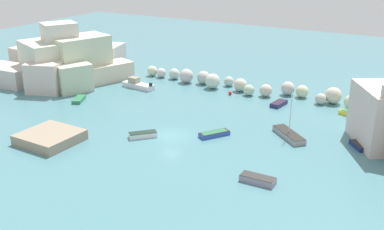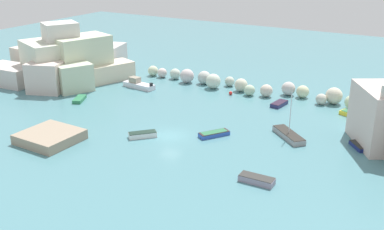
# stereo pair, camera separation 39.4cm
# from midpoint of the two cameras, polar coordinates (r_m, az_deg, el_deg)

# --- Properties ---
(cove_water) EXTENTS (160.00, 160.00, 0.00)m
(cove_water) POSITION_cam_midpoint_polar(r_m,az_deg,el_deg) (57.19, -2.51, -2.56)
(cove_water) COLOR teal
(cove_water) RESTS_ON ground
(cliff_headland_left) EXTENTS (20.93, 22.04, 10.07)m
(cliff_headland_left) POSITION_cam_midpoint_polar(r_m,az_deg,el_deg) (81.66, -15.15, 6.17)
(cliff_headland_left) COLOR beige
(cliff_headland_left) RESTS_ON ground
(rock_breakwater) EXTENTS (40.82, 5.09, 2.61)m
(rock_breakwater) POSITION_cam_midpoint_polar(r_m,az_deg,el_deg) (73.49, 8.59, 3.40)
(rock_breakwater) COLOR beige
(rock_breakwater) RESTS_ON ground
(stone_dock) EXTENTS (6.58, 6.31, 1.18)m
(stone_dock) POSITION_cam_midpoint_polar(r_m,az_deg,el_deg) (57.80, -16.85, -2.58)
(stone_dock) COLOR gray
(stone_dock) RESTS_ON ground
(channel_buoy) EXTENTS (0.57, 0.57, 0.57)m
(channel_buoy) POSITION_cam_midpoint_polar(r_m,az_deg,el_deg) (72.61, 4.91, 2.70)
(channel_buoy) COLOR red
(channel_buoy) RESTS_ON cove_water
(moored_boat_0) EXTENTS (5.17, 4.87, 5.86)m
(moored_boat_0) POSITION_cam_midpoint_polar(r_m,az_deg,el_deg) (57.68, 11.97, -2.40)
(moored_boat_0) COLOR gray
(moored_boat_0) RESTS_ON cove_water
(moored_boat_1) EXTENTS (3.53, 1.36, 0.69)m
(moored_boat_1) POSITION_cam_midpoint_polar(r_m,az_deg,el_deg) (46.73, 8.18, -7.85)
(moored_boat_1) COLOR #95889D
(moored_boat_1) RESTS_ON cove_water
(moored_boat_2) EXTENTS (5.78, 2.26, 1.68)m
(moored_boat_2) POSITION_cam_midpoint_polar(r_m,az_deg,el_deg) (76.35, -6.47, 3.75)
(moored_boat_2) COLOR white
(moored_boat_2) RESTS_ON cove_water
(moored_boat_3) EXTENTS (3.18, 3.27, 0.68)m
(moored_boat_3) POSITION_cam_midpoint_polar(r_m,az_deg,el_deg) (56.89, -5.88, -2.41)
(moored_boat_3) COLOR white
(moored_boat_3) RESTS_ON cove_water
(moored_boat_4) EXTENTS (1.72, 3.28, 0.57)m
(moored_boat_4) POSITION_cam_midpoint_polar(r_m,az_deg,el_deg) (68.70, 10.81, 1.36)
(moored_boat_4) COLOR navy
(moored_boat_4) RESTS_ON cove_water
(moored_boat_5) EXTENTS (2.59, 2.83, 0.51)m
(moored_boat_5) POSITION_cam_midpoint_polar(r_m,az_deg,el_deg) (57.10, 19.96, -3.60)
(moored_boat_5) COLOR navy
(moored_boat_5) RESTS_ON cove_water
(moored_boat_6) EXTENTS (3.17, 3.89, 0.57)m
(moored_boat_6) POSITION_cam_midpoint_polar(r_m,az_deg,el_deg) (57.01, 2.92, -2.32)
(moored_boat_6) COLOR #2F55B9
(moored_boat_6) RESTS_ON cove_water
(moored_boat_7) EXTENTS (3.47, 2.47, 0.63)m
(moored_boat_7) POSITION_cam_midpoint_polar(r_m,az_deg,el_deg) (67.06, 19.18, 0.09)
(moored_boat_7) COLOR yellow
(moored_boat_7) RESTS_ON cove_water
(moored_boat_8) EXTENTS (2.56, 3.46, 0.51)m
(moored_boat_8) POSITION_cam_midpoint_polar(r_m,az_deg,el_deg) (71.59, -13.48, 1.91)
(moored_boat_8) COLOR #2F7E50
(moored_boat_8) RESTS_ON cove_water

